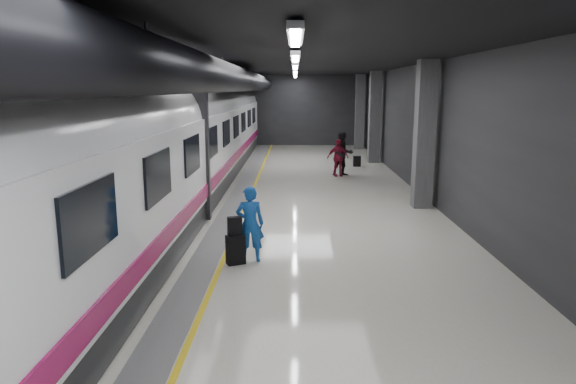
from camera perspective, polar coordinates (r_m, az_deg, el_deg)
ground at (r=14.23m, az=-1.65°, el=-3.42°), size 40.00×40.00×0.00m
platform_hall at (r=14.73m, az=-2.70°, el=10.99°), size 10.02×40.02×4.51m
train at (r=14.36m, az=-14.80°, el=4.75°), size 3.05×38.00×4.05m
traveler_main at (r=10.94m, az=-4.24°, el=-3.56°), size 0.63×0.43×1.64m
suitcase_main at (r=10.93m, az=-5.84°, el=-6.40°), size 0.45×0.38×0.62m
shoulder_bag at (r=10.81m, az=-5.95°, el=-3.79°), size 0.33×0.23×0.40m
traveler_far_a at (r=21.89m, az=6.11°, el=4.22°), size 1.05×0.91×1.86m
traveler_far_b at (r=21.80m, az=5.56°, el=3.83°), size 0.98×0.57×1.57m
suitcase_far at (r=24.71m, az=7.67°, el=3.41°), size 0.36×0.25×0.50m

